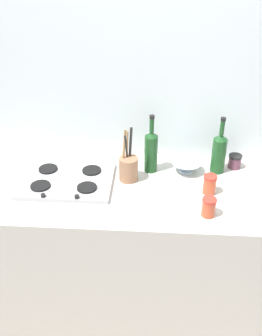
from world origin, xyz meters
The scene contains 12 objects.
ground_plane centered at (0.00, 0.00, 0.00)m, with size 6.00×6.00×0.00m, color gray.
counter_block centered at (0.00, 0.00, 0.45)m, with size 1.80×0.70×0.90m, color beige.
backsplash_panel centered at (0.00, 0.38, 1.12)m, with size 1.90×0.06×2.24m, color silver.
stovetop_hob centered at (-0.35, 0.02, 0.91)m, with size 0.49×0.37×0.04m.
wine_bottle_leftmost centered at (0.47, 0.19, 1.02)m, with size 0.08×0.08×0.33m.
wine_bottle_mid_left centered at (0.10, 0.18, 1.03)m, with size 0.07×0.07×0.34m.
mixing_bowl centered at (0.30, 0.17, 0.94)m, with size 0.17×0.17×0.06m.
utensil_crock centered at (-0.02, 0.08, 0.98)m, with size 0.10×0.10×0.31m.
condiment_jar_front centered at (0.38, -0.21, 0.95)m, with size 0.07×0.07×0.10m.
condiment_jar_rear centered at (0.41, -0.02, 0.95)m, with size 0.07×0.07×0.10m.
condiment_jar_spare centered at (0.57, 0.24, 0.94)m, with size 0.07×0.07×0.08m.
cutting_board centered at (0.13, -0.09, 0.91)m, with size 0.30×0.14×0.02m, color silver.
Camera 1 is at (0.11, -1.74, 2.11)m, focal length 42.94 mm.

